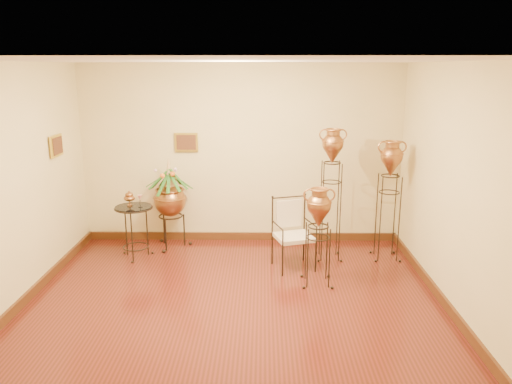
{
  "coord_description": "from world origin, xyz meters",
  "views": [
    {
      "loc": [
        0.35,
        -5.21,
        2.75
      ],
      "look_at": [
        0.25,
        1.3,
        1.1
      ],
      "focal_mm": 35.0,
      "sensor_mm": 36.0,
      "label": 1
    }
  ],
  "objects_px": {
    "side_table": "(135,231)",
    "amphora_tall": "(331,193)",
    "armchair": "(294,234)",
    "amphora_mid": "(389,200)",
    "planter_urn": "(170,197)"
  },
  "relations": [
    {
      "from": "amphora_tall",
      "to": "side_table",
      "type": "relative_size",
      "value": 1.97
    },
    {
      "from": "amphora_tall",
      "to": "amphora_mid",
      "type": "relative_size",
      "value": 1.1
    },
    {
      "from": "amphora_tall",
      "to": "amphora_mid",
      "type": "distance_m",
      "value": 0.84
    },
    {
      "from": "armchair",
      "to": "planter_urn",
      "type": "bearing_deg",
      "value": 138.43
    },
    {
      "from": "amphora_mid",
      "to": "armchair",
      "type": "relative_size",
      "value": 1.78
    },
    {
      "from": "amphora_tall",
      "to": "planter_urn",
      "type": "relative_size",
      "value": 1.33
    },
    {
      "from": "amphora_mid",
      "to": "armchair",
      "type": "bearing_deg",
      "value": -163.58
    },
    {
      "from": "armchair",
      "to": "side_table",
      "type": "xyz_separation_m",
      "value": [
        -2.3,
        0.38,
        -0.09
      ]
    },
    {
      "from": "planter_urn",
      "to": "armchair",
      "type": "height_order",
      "value": "planter_urn"
    },
    {
      "from": "amphora_mid",
      "to": "side_table",
      "type": "xyz_separation_m",
      "value": [
        -3.68,
        -0.02,
        -0.48
      ]
    },
    {
      "from": "amphora_tall",
      "to": "amphora_mid",
      "type": "bearing_deg",
      "value": 0.79
    },
    {
      "from": "armchair",
      "to": "side_table",
      "type": "bearing_deg",
      "value": 153.18
    },
    {
      "from": "amphora_tall",
      "to": "planter_urn",
      "type": "height_order",
      "value": "amphora_tall"
    },
    {
      "from": "amphora_tall",
      "to": "amphora_mid",
      "type": "xyz_separation_m",
      "value": [
        0.83,
        0.01,
        -0.1
      ]
    },
    {
      "from": "side_table",
      "to": "amphora_tall",
      "type": "bearing_deg",
      "value": 0.21
    }
  ]
}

